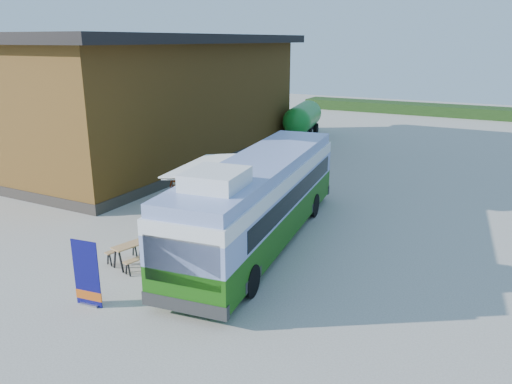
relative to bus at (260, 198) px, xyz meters
The scene contains 10 objects.
ground 2.13m from the bus, 145.70° to the right, with size 100.00×100.00×0.00m, color #BCB7AD.
barn 14.92m from the bus, 141.06° to the left, with size 9.60×21.20×7.50m.
hedge 37.97m from the bus, 79.40° to the left, with size 40.00×3.00×1.00m, color #264419.
bus is the anchor object (origin of this frame).
awning 2.25m from the bus, 169.64° to the left, with size 3.02×4.34×0.51m.
banner 6.73m from the bus, 108.85° to the right, with size 0.86×0.25×1.98m.
picnic_table 4.86m from the bus, 127.61° to the right, with size 1.60×1.49×0.76m.
person_a 6.17m from the bus, 156.70° to the left, with size 0.58×0.38×1.58m, color #999999.
person_b 10.63m from the bus, 103.52° to the left, with size 0.82×0.64×1.68m, color #999999.
slurry_tanker 21.14m from the bus, 108.52° to the left, with size 2.95×6.84×2.56m.
Camera 1 is at (8.89, -14.51, 7.20)m, focal length 35.00 mm.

